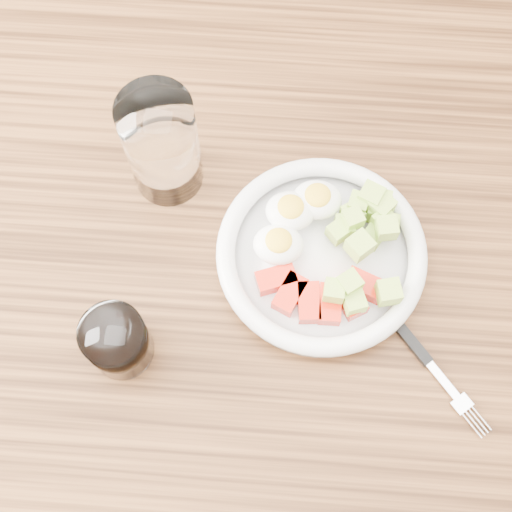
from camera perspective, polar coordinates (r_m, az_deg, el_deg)
The scene contains 6 objects.
ground at distance 1.57m, azimuth 0.34°, elevation -10.67°, with size 4.00×4.00×0.00m, color brown.
dining_table at distance 0.92m, azimuth 0.58°, elevation -3.49°, with size 1.50×0.90×0.77m.
bowl at distance 0.81m, azimuth 5.29°, elevation 0.41°, with size 0.24×0.24×0.06m.
fork at distance 0.81m, azimuth 12.82°, elevation -7.32°, with size 0.13×0.15×0.01m.
water_glass at distance 0.81m, azimuth -7.54°, elevation 8.78°, with size 0.08×0.08×0.15m, color white.
coffee_glass at distance 0.77m, azimuth -11.03°, elevation -6.74°, with size 0.07×0.07×0.08m.
Camera 1 is at (0.01, -0.27, 1.55)m, focal length 50.00 mm.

